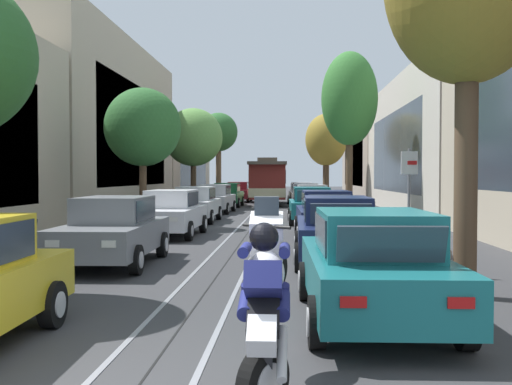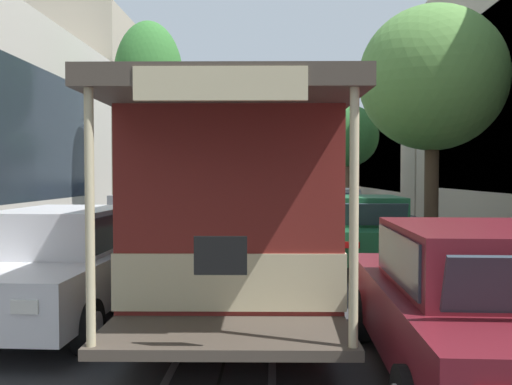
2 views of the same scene
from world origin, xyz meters
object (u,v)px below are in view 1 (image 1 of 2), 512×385
object	(u,v)px
parked_car_navy_mid_right	(326,214)
street_tree_kerb_right_mid	(326,140)
parked_car_maroon_far_left	(238,192)
street_tree_kerb_left_second	(143,128)
motorcycle_with_rider	(265,295)
parked_car_white_far_right	(301,193)
street_tree_kerb_left_fourth	(219,133)
parked_car_white_mid_left	(171,213)
street_tree_kerb_right_second	(349,100)
fire_hydrant	(446,271)
parked_car_teal_near_right	(373,266)
parked_car_white_fourth_left	(195,204)
street_sign_post	(409,196)
parked_car_silver_fifth_left	(215,198)
parked_car_grey_sixth_right	(305,195)
parked_car_navy_second_right	(336,230)
cable_car_trolley	(268,181)
parked_car_green_sixth_left	(227,195)
parked_car_teal_fourth_right	(311,205)
street_tree_kerb_left_mid	(193,138)
parked_car_silver_fifth_right	(312,199)
parked_car_grey_second_left	(113,230)

from	to	relation	value
parked_car_navy_mid_right	street_tree_kerb_right_mid	distance (m)	25.90
parked_car_maroon_far_left	street_tree_kerb_left_second	size ratio (longest dim) A/B	0.79
parked_car_navy_mid_right	motorcycle_with_rider	xyz separation A→B (m)	(-1.44, -13.86, 0.18)
parked_car_white_far_right	street_tree_kerb_left_fourth	size ratio (longest dim) A/B	0.57
parked_car_maroon_far_left	parked_car_white_mid_left	bearing A→B (deg)	-90.14
street_tree_kerb_right_second	fire_hydrant	xyz separation A→B (m)	(-0.27, -18.49, -5.38)
parked_car_teal_near_right	street_tree_kerb_right_second	world-z (taller)	street_tree_kerb_right_second
parked_car_white_fourth_left	street_sign_post	distance (m)	14.90
parked_car_silver_fifth_left	street_tree_kerb_left_fourth	world-z (taller)	street_tree_kerb_left_fourth
fire_hydrant	parked_car_silver_fifth_left	bearing A→B (deg)	107.49
parked_car_grey_sixth_right	street_tree_kerb_right_second	bearing A→B (deg)	-77.35
parked_car_maroon_far_left	parked_car_navy_second_right	world-z (taller)	same
street_tree_kerb_left_fourth	cable_car_trolley	size ratio (longest dim) A/B	0.83
parked_car_white_fourth_left	street_tree_kerb_right_second	distance (m)	9.27
parked_car_silver_fifth_left	fire_hydrant	size ratio (longest dim) A/B	5.25
parked_car_navy_mid_right	cable_car_trolley	xyz separation A→B (m)	(-2.71, 21.84, 0.86)
parked_car_green_sixth_left	parked_car_teal_fourth_right	world-z (taller)	same
parked_car_silver_fifth_left	parked_car_white_far_right	distance (m)	12.13
parked_car_teal_fourth_right	parked_car_silver_fifth_left	bearing A→B (deg)	126.64
motorcycle_with_rider	street_tree_kerb_left_second	bearing A→B (deg)	107.90
parked_car_navy_mid_right	street_tree_kerb_left_second	bearing A→B (deg)	153.89
street_tree_kerb_left_mid	fire_hydrant	bearing A→B (deg)	-71.46
parked_car_teal_fourth_right	street_tree_kerb_right_mid	world-z (taller)	street_tree_kerb_right_mid
parked_car_green_sixth_left	parked_car_white_far_right	distance (m)	6.93
parked_car_maroon_far_left	parked_car_teal_near_right	world-z (taller)	same
street_tree_kerb_right_mid	cable_car_trolley	size ratio (longest dim) A/B	0.75
parked_car_green_sixth_left	fire_hydrant	distance (m)	28.75
parked_car_white_mid_left	parked_car_white_far_right	world-z (taller)	same
parked_car_navy_mid_right	street_sign_post	size ratio (longest dim) A/B	1.66
street_tree_kerb_left_second	street_tree_kerb_left_mid	world-z (taller)	street_tree_kerb_left_mid
parked_car_silver_fifth_right	parked_car_maroon_far_left	bearing A→B (deg)	110.06
parked_car_navy_second_right	parked_car_grey_sixth_right	size ratio (longest dim) A/B	0.99
parked_car_grey_sixth_right	parked_car_green_sixth_left	bearing A→B (deg)	170.03
motorcycle_with_rider	parked_car_navy_mid_right	bearing A→B (deg)	84.05
parked_car_green_sixth_left	parked_car_grey_sixth_right	xyz separation A→B (m)	(5.16, -0.91, 0.00)
parked_car_grey_second_left	street_tree_kerb_right_second	xyz separation A→B (m)	(7.06, 15.45, 5.01)
street_tree_kerb_left_second	street_sign_post	world-z (taller)	street_tree_kerb_left_second
parked_car_white_mid_left	fire_hydrant	size ratio (longest dim) A/B	5.22
parked_car_grey_second_left	parked_car_teal_near_right	size ratio (longest dim) A/B	1.00
parked_car_teal_near_right	parked_car_navy_second_right	distance (m)	5.41
parked_car_silver_fifth_right	street_tree_kerb_right_mid	xyz separation A→B (m)	(1.66, 13.93, 4.00)
parked_car_navy_mid_right	parked_car_grey_sixth_right	distance (m)	17.95
parked_car_teal_fourth_right	parked_car_navy_mid_right	bearing A→B (deg)	-87.45
parked_car_silver_fifth_right	parked_car_grey_sixth_right	size ratio (longest dim) A/B	1.00
street_tree_kerb_left_fourth	street_tree_kerb_right_mid	distance (m)	10.93
parked_car_maroon_far_left	street_tree_kerb_right_second	world-z (taller)	street_tree_kerb_right_second
parked_car_white_fourth_left	motorcycle_with_rider	bearing A→B (deg)	-78.92
parked_car_white_mid_left	street_tree_kerb_left_fourth	world-z (taller)	street_tree_kerb_left_fourth
parked_car_green_sixth_left	parked_car_navy_mid_right	world-z (taller)	same
street_tree_kerb_right_second	motorcycle_with_rider	distance (m)	23.98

